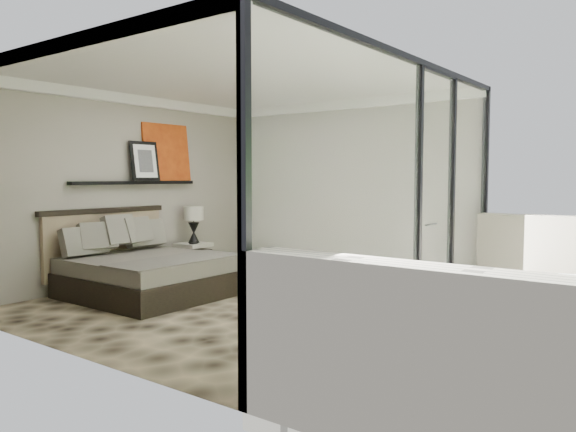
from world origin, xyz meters
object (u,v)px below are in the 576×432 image
Objects in this scene: bed at (145,271)px; table_lamp at (194,220)px; lounger at (521,336)px; nightstand at (193,260)px.

table_lamp is at bearing 112.54° from bed.
table_lamp reaches higher than bed.
bed reaches higher than lounger.
lounger is (5.39, -1.22, -0.04)m from nightstand.
bed is 1.18× the size of lounger.
table_lamp reaches higher than nightstand.
nightstand is at bearing -74.41° from table_lamp.
table_lamp is 0.35× the size of lounger.
nightstand is 0.28× the size of lounger.
lounger is (4.77, 0.25, -0.13)m from bed.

